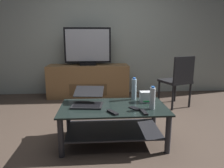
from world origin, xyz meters
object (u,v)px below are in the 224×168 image
object	(u,v)px
coffee_table	(113,118)
dining_chair	(178,79)
media_cabinet	(89,81)
water_bottle_far	(152,98)
laptop	(88,100)
cell_phone	(135,108)
tv_remote	(113,112)
water_bottle_near	(134,89)
soundbar_remote	(144,112)
router_box	(146,97)
television	(88,47)

from	to	relation	value
coffee_table	dining_chair	world-z (taller)	dining_chair
media_cabinet	water_bottle_far	size ratio (longest dim) A/B	6.40
laptop	cell_phone	xyz separation A→B (m)	(0.52, -0.19, -0.05)
coffee_table	tv_remote	xyz separation A→B (m)	(-0.03, -0.22, 0.15)
media_cabinet	dining_chair	xyz separation A→B (m)	(1.59, -0.81, 0.18)
media_cabinet	water_bottle_near	size ratio (longest dim) A/B	5.84
dining_chair	cell_phone	distance (m)	1.63
laptop	soundbar_remote	xyz separation A→B (m)	(0.59, -0.32, -0.05)
laptop	water_bottle_far	world-z (taller)	water_bottle_far
water_bottle_far	laptop	bearing A→B (deg)	163.75
water_bottle_near	soundbar_remote	world-z (taller)	water_bottle_near
router_box	water_bottle_far	xyz separation A→B (m)	(0.01, -0.26, 0.06)
media_cabinet	laptop	bearing A→B (deg)	-87.67
dining_chair	water_bottle_near	size ratio (longest dim) A/B	3.21
television	laptop	world-z (taller)	television
coffee_table	soundbar_remote	xyz separation A→B (m)	(0.30, -0.23, 0.15)
cell_phone	coffee_table	bearing A→B (deg)	124.98
coffee_table	laptop	xyz separation A→B (m)	(-0.29, 0.09, 0.20)
tv_remote	laptop	bearing A→B (deg)	101.46
laptop	router_box	bearing A→B (deg)	4.09
coffee_table	television	distance (m)	2.14
water_bottle_near	laptop	bearing A→B (deg)	-163.54
television	dining_chair	bearing A→B (deg)	-26.40
water_bottle_far	tv_remote	bearing A→B (deg)	-166.68
coffee_table	router_box	size ratio (longest dim) A/B	8.28
television	water_bottle_far	world-z (taller)	television
dining_chair	water_bottle_far	distance (m)	1.54
cell_phone	water_bottle_far	bearing A→B (deg)	-37.62
cell_phone	tv_remote	size ratio (longest dim) A/B	0.88
router_box	soundbar_remote	world-z (taller)	router_box
coffee_table	laptop	world-z (taller)	laptop
television	tv_remote	bearing A→B (deg)	-81.13
coffee_table	cell_phone	bearing A→B (deg)	-22.87
water_bottle_far	router_box	bearing A→B (deg)	92.00
television	soundbar_remote	bearing A→B (deg)	-73.22
media_cabinet	tv_remote	distance (m)	2.26
router_box	soundbar_remote	bearing A→B (deg)	-106.12
soundbar_remote	tv_remote	bearing A→B (deg)	171.71
media_cabinet	soundbar_remote	distance (m)	2.34
tv_remote	router_box	bearing A→B (deg)	10.71
soundbar_remote	television	bearing A→B (deg)	100.62
dining_chair	water_bottle_near	world-z (taller)	dining_chair
television	soundbar_remote	distance (m)	2.39
water_bottle_far	media_cabinet	bearing A→B (deg)	110.31
router_box	cell_phone	size ratio (longest dim) A/B	1.04
media_cabinet	water_bottle_far	bearing A→B (deg)	-69.69
media_cabinet	laptop	size ratio (longest dim) A/B	3.79
router_box	tv_remote	distance (m)	0.57
media_cabinet	laptop	distance (m)	1.93
television	tv_remote	world-z (taller)	television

